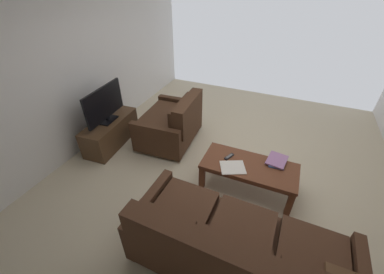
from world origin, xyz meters
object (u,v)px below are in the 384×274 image
(book_stack, at_px, (277,161))
(loveseat_near, at_px, (172,123))
(tv_stand, at_px, (111,132))
(sofa_main, at_px, (236,252))
(flat_tv, at_px, (104,104))
(loose_magazine, at_px, (233,167))
(tv_remote, at_px, (229,156))
(coffee_table, at_px, (249,169))

(book_stack, bearing_deg, loveseat_near, -12.80)
(loveseat_near, bearing_deg, tv_stand, 27.08)
(tv_stand, distance_m, book_stack, 2.69)
(sofa_main, xyz_separation_m, loveseat_near, (1.56, -1.77, -0.00))
(flat_tv, xyz_separation_m, loose_magazine, (-2.18, 0.25, -0.33))
(tv_remote, bearing_deg, sofa_main, 108.94)
(book_stack, bearing_deg, tv_remote, 14.08)
(loose_magazine, bearing_deg, sofa_main, -8.09)
(flat_tv, bearing_deg, sofa_main, 152.73)
(loveseat_near, distance_m, tv_remote, 1.27)
(flat_tv, distance_m, loose_magazine, 2.22)
(coffee_table, height_order, flat_tv, flat_tv)
(sofa_main, bearing_deg, loose_magazine, -72.94)
(tv_remote, height_order, loose_magazine, tv_remote)
(sofa_main, relative_size, flat_tv, 2.35)
(tv_remote, bearing_deg, loose_magazine, 118.78)
(loveseat_near, bearing_deg, coffee_table, 157.48)
(loveseat_near, relative_size, tv_stand, 1.04)
(coffee_table, distance_m, tv_stand, 2.37)
(tv_stand, bearing_deg, loveseat_near, -152.92)
(flat_tv, height_order, loose_magazine, flat_tv)
(flat_tv, bearing_deg, loose_magazine, 173.46)
(sofa_main, relative_size, coffee_table, 1.70)
(tv_remote, xyz_separation_m, loose_magazine, (-0.10, 0.18, -0.01))
(coffee_table, xyz_separation_m, flat_tv, (2.37, -0.11, 0.40))
(tv_stand, xyz_separation_m, flat_tv, (-0.00, 0.00, 0.53))
(book_stack, height_order, loose_magazine, book_stack)
(loveseat_near, bearing_deg, tv_remote, 154.45)
(coffee_table, height_order, book_stack, book_stack)
(book_stack, height_order, tv_remote, book_stack)
(sofa_main, bearing_deg, coffee_table, -83.68)
(flat_tv, relative_size, loose_magazine, 2.85)
(tv_remote, bearing_deg, flat_tv, -1.85)
(sofa_main, xyz_separation_m, tv_stand, (2.50, -1.29, -0.13))
(loveseat_near, distance_m, flat_tv, 1.12)
(sofa_main, height_order, flat_tv, flat_tv)
(flat_tv, xyz_separation_m, tv_remote, (-2.08, 0.07, -0.33))
(flat_tv, distance_m, tv_remote, 2.11)
(tv_remote, bearing_deg, tv_stand, -1.87)
(tv_stand, relative_size, tv_remote, 6.75)
(coffee_table, bearing_deg, tv_remote, -9.26)
(tv_stand, bearing_deg, flat_tv, 127.64)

